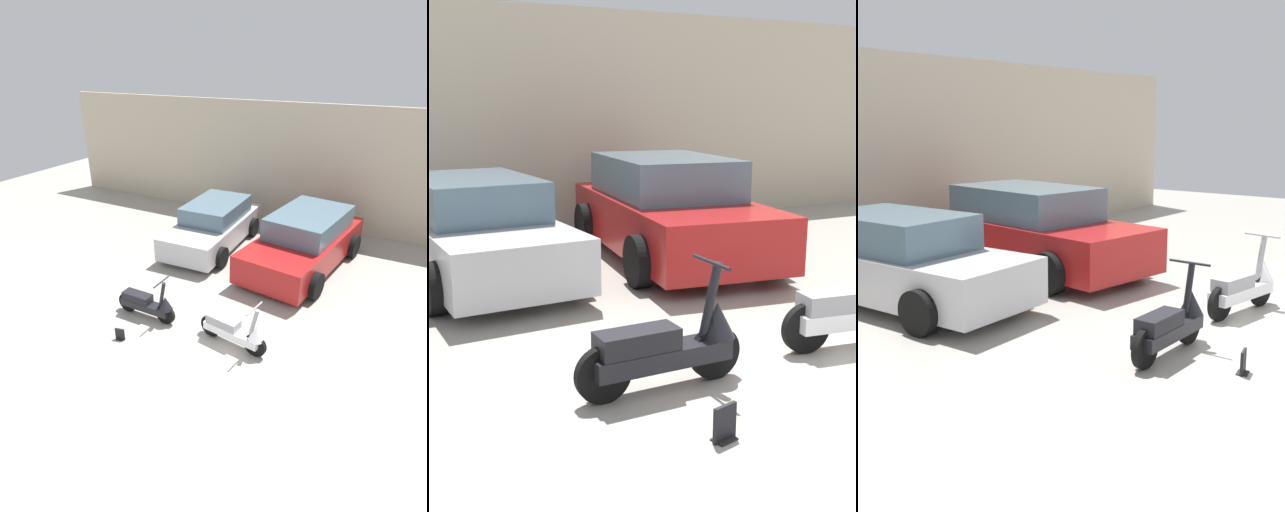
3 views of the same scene
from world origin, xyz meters
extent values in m
cube|color=beige|center=(0.00, 7.89, 1.95)|extent=(19.60, 0.12, 3.91)
cylinder|color=black|center=(-1.10, 0.86, 0.23)|extent=(0.45, 0.08, 0.45)
cylinder|color=black|center=(-2.10, 0.86, 0.23)|extent=(0.45, 0.08, 0.45)
cube|color=black|center=(-1.60, 0.86, 0.28)|extent=(1.18, 0.28, 0.16)
cube|color=black|center=(-1.81, 0.86, 0.45)|extent=(0.66, 0.27, 0.18)
cylinder|color=black|center=(-1.15, 0.86, 0.68)|extent=(0.21, 0.08, 0.64)
cylinder|color=black|center=(-1.15, 0.86, 1.00)|extent=(0.03, 0.52, 0.03)
cone|color=black|center=(-1.08, 0.86, 0.51)|extent=(0.30, 0.30, 0.30)
cylinder|color=black|center=(-0.04, 0.96, 0.23)|extent=(0.48, 0.15, 0.47)
cube|color=silver|center=(0.48, 0.88, 0.29)|extent=(1.25, 0.46, 0.16)
cube|color=gray|center=(0.26, 0.91, 0.47)|extent=(0.72, 0.37, 0.18)
cube|color=#B7B7BC|center=(-2.10, 4.87, 0.49)|extent=(1.77, 3.94, 0.65)
cube|color=slate|center=(-2.11, 5.10, 1.06)|extent=(1.51, 2.23, 0.51)
cylinder|color=black|center=(-1.21, 3.70, 0.30)|extent=(0.23, 0.60, 0.59)
cylinder|color=black|center=(-2.89, 3.64, 0.30)|extent=(0.23, 0.60, 0.59)
cylinder|color=black|center=(-1.31, 6.10, 0.30)|extent=(0.23, 0.60, 0.59)
cube|color=maroon|center=(0.68, 4.81, 0.55)|extent=(2.38, 4.57, 0.73)
cube|color=slate|center=(0.72, 5.07, 1.20)|extent=(1.91, 2.64, 0.57)
cylinder|color=black|center=(1.44, 3.34, 0.33)|extent=(0.31, 0.69, 0.67)
cylinder|color=black|center=(-0.43, 3.59, 0.33)|extent=(0.31, 0.69, 0.67)
cylinder|color=black|center=(1.80, 6.03, 0.33)|extent=(0.31, 0.69, 0.67)
cylinder|color=black|center=(-0.07, 6.28, 0.33)|extent=(0.31, 0.69, 0.67)
cube|color=black|center=(-1.59, -0.04, 0.01)|extent=(0.18, 0.15, 0.01)
cube|color=black|center=(-1.59, -0.04, 0.13)|extent=(0.20, 0.07, 0.26)
camera|label=1|loc=(3.14, -4.89, 5.13)|focal=28.00mm
camera|label=2|loc=(-3.88, -3.33, 2.23)|focal=45.00mm
camera|label=3|loc=(-7.75, -2.53, 2.63)|focal=45.00mm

